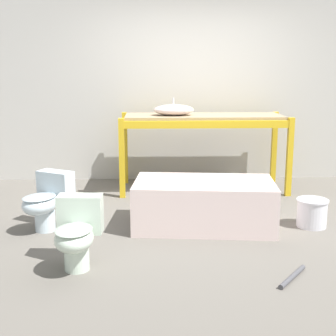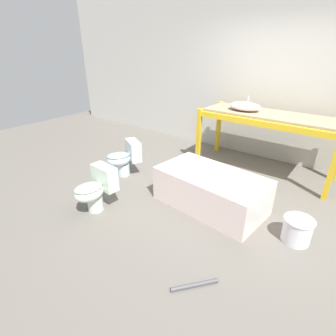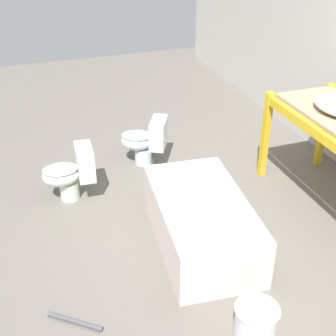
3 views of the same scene
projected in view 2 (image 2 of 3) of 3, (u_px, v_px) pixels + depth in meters
name	position (u px, v px, depth m)	size (l,w,h in m)	color
ground_plane	(225.00, 196.00, 3.82)	(12.00, 12.00, 0.00)	#666059
warehouse_wall_rear	(282.00, 70.00, 4.43)	(10.80, 0.08, 3.20)	beige
shelving_rack	(268.00, 122.00, 4.22)	(2.18, 0.82, 1.00)	gold
sink_basin	(245.00, 106.00, 4.31)	(0.52, 0.36, 0.22)	silver
bathtub_main	(211.00, 188.00, 3.47)	(1.48, 0.91, 0.48)	silver
toilet_near	(96.00, 188.00, 3.39)	(0.38, 0.55, 0.58)	silver
toilet_far	(125.00, 157.00, 4.31)	(0.55, 0.63, 0.58)	silver
bucket_white	(297.00, 230.00, 2.88)	(0.32, 0.32, 0.29)	silver
loose_pipe	(195.00, 285.00, 2.38)	(0.31, 0.38, 0.04)	#4C4C51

